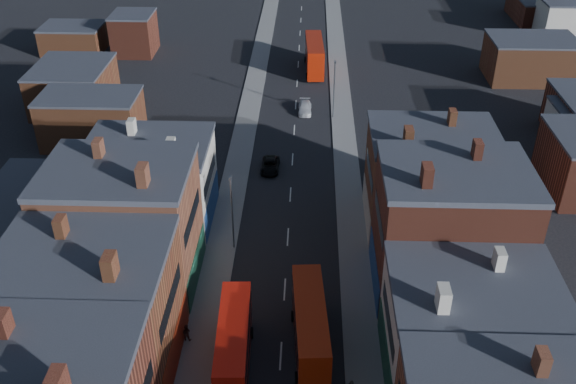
# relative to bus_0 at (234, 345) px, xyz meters

# --- Properties ---
(pavement_west) EXTENTS (3.00, 200.00, 0.12)m
(pavement_west) POSITION_rel_bus_0_xyz_m (-3.00, 35.21, -2.28)
(pavement_west) COLOR gray
(pavement_west) RESTS_ON ground
(pavement_east) EXTENTS (3.00, 200.00, 0.12)m
(pavement_east) POSITION_rel_bus_0_xyz_m (10.00, 35.21, -2.28)
(pavement_east) COLOR gray
(pavement_east) RESTS_ON ground
(lamp_post_2) EXTENTS (0.25, 0.70, 8.12)m
(lamp_post_2) POSITION_rel_bus_0_xyz_m (-1.70, 15.21, 2.37)
(lamp_post_2) COLOR slate
(lamp_post_2) RESTS_ON ground
(lamp_post_3) EXTENTS (0.25, 0.70, 8.12)m
(lamp_post_3) POSITION_rel_bus_0_xyz_m (8.70, 45.21, 2.37)
(lamp_post_3) COLOR slate
(lamp_post_3) RESTS_ON ground
(bus_0) EXTENTS (2.86, 10.11, 4.33)m
(bus_0) POSITION_rel_bus_0_xyz_m (0.00, 0.00, 0.00)
(bus_0) COLOR red
(bus_0) RESTS_ON ground
(bus_1) EXTENTS (3.21, 10.56, 4.50)m
(bus_1) POSITION_rel_bus_0_xyz_m (5.78, 2.01, 0.09)
(bus_1) COLOR #A82509
(bus_1) RESTS_ON ground
(bus_2) EXTENTS (3.22, 11.33, 4.85)m
(bus_2) POSITION_rel_bus_0_xyz_m (6.10, 62.56, 0.28)
(bus_2) COLOR #A21B07
(bus_2) RESTS_ON ground
(car_2) EXTENTS (2.11, 4.46, 1.23)m
(car_2) POSITION_rel_bus_0_xyz_m (0.94, 30.60, -1.72)
(car_2) COLOR black
(car_2) RESTS_ON ground
(car_3) EXTENTS (1.81, 4.40, 1.27)m
(car_3) POSITION_rel_bus_0_xyz_m (4.82, 46.86, -1.70)
(car_3) COLOR silver
(car_3) RESTS_ON ground
(ped_1) EXTENTS (0.80, 0.51, 1.56)m
(ped_1) POSITION_rel_bus_0_xyz_m (-4.20, 2.63, -1.44)
(ped_1) COLOR #43231A
(ped_1) RESTS_ON pavement_west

